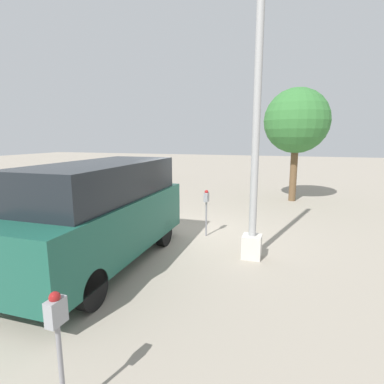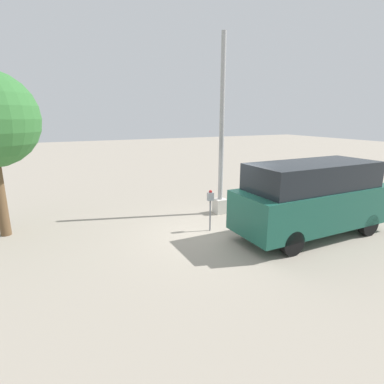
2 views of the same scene
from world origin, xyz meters
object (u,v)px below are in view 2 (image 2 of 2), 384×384
(parking_meter_far, at_px, (339,182))
(parking_meter_near, at_px, (210,201))
(lamp_post, at_px, (221,155))
(parked_van, at_px, (313,197))

(parking_meter_far, bearing_deg, parking_meter_near, -176.82)
(lamp_post, bearing_deg, parking_meter_near, -130.46)
(parking_meter_near, height_order, lamp_post, lamp_post)
(lamp_post, height_order, parked_van, lamp_post)
(parking_meter_far, relative_size, parked_van, 0.27)
(parking_meter_near, height_order, parked_van, parked_van)
(parking_meter_far, xyz_separation_m, lamp_post, (-4.76, 1.34, 1.21))
(parked_van, bearing_deg, lamp_post, 113.60)
(parking_meter_far, height_order, lamp_post, lamp_post)
(parking_meter_near, xyz_separation_m, parking_meter_far, (5.99, 0.11, 0.03))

